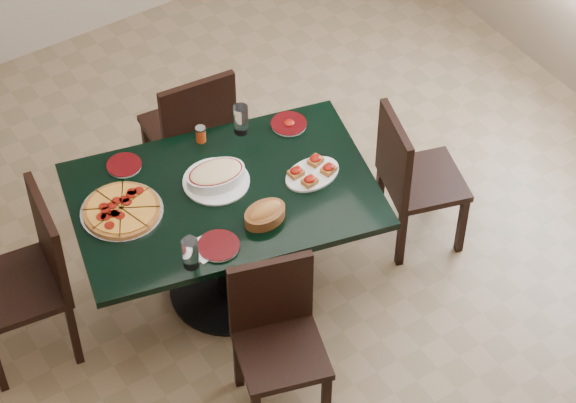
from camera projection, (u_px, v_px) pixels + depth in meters
floor at (289, 305)px, 6.01m from camera, size 5.50×5.50×0.00m
main_table at (225, 218)px, 5.68m from camera, size 1.68×1.29×0.75m
chair_far at (192, 128)px, 6.22m from camera, size 0.47×0.47×0.93m
chair_near at (277, 331)px, 5.29m from camera, size 0.51×0.51×0.87m
chair_right at (410, 174)px, 6.00m from camera, size 0.52×0.52×0.89m
chair_left at (31, 271)px, 5.46m from camera, size 0.51×0.51×0.98m
pepperoni_pizza at (122, 210)px, 5.44m from camera, size 0.41×0.41×0.04m
lasagna_casserole at (216, 176)px, 5.57m from camera, size 0.34×0.34×0.09m
bread_basket at (265, 214)px, 5.39m from camera, size 0.24×0.17×0.09m
bruschetta_platter at (312, 172)px, 5.62m from camera, size 0.33×0.24×0.05m
side_plate_near at (219, 246)px, 5.29m from camera, size 0.20×0.20×0.02m
side_plate_far_r at (289, 124)px, 5.89m from camera, size 0.19×0.19×0.03m
side_plate_far_l at (124, 165)px, 5.67m from camera, size 0.18×0.18×0.02m
napkin_setting at (208, 247)px, 5.30m from camera, size 0.16×0.16×0.01m
water_glass_a at (241, 119)px, 5.80m from camera, size 0.08×0.08×0.17m
water_glass_b at (191, 253)px, 5.16m from camera, size 0.08×0.08×0.17m
pepper_shaker at (201, 134)px, 5.78m from camera, size 0.05×0.05×0.09m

